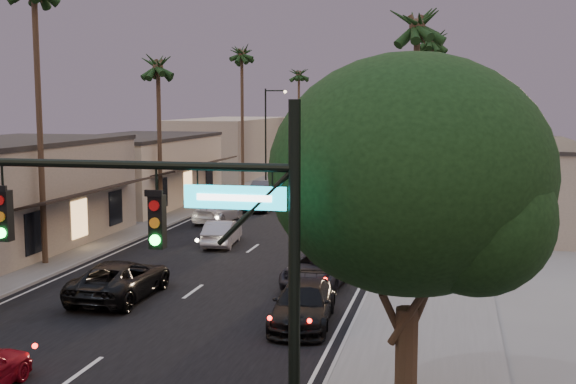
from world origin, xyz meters
The scene contains 28 objects.
ground centered at (0.00, 40.00, 0.00)m, with size 200.00×200.00×0.00m, color slate.
road centered at (0.00, 45.00, 0.00)m, with size 14.00×120.00×0.02m, color black.
sidewalk_left centered at (-9.50, 52.00, 0.06)m, with size 5.00×92.00×0.12m, color slate.
sidewalk_right centered at (9.50, 52.00, 0.06)m, with size 5.00×92.00×0.12m, color slate.
storefront_mid centered at (-13.00, 26.00, 2.75)m, with size 8.00×14.00×5.50m, color gray.
storefront_far centered at (-13.00, 42.00, 2.50)m, with size 8.00×16.00×5.00m, color beige.
storefront_dist centered at (-13.00, 65.00, 3.00)m, with size 8.00×20.00×6.00m, color gray.
building_right centered at (14.00, 40.00, 2.50)m, with size 8.00×18.00×5.00m, color gray.
traffic_signal centered at (5.69, 4.00, 5.08)m, with size 8.51×0.22×7.80m.
corner_tree centered at (9.48, 7.45, 5.98)m, with size 6.20×6.20×8.80m.
arch centered at (0.00, 70.00, 5.53)m, with size 15.20×0.40×7.27m.
streetlight_right centered at (6.92, 45.00, 5.33)m, with size 2.13×0.30×9.00m.
streetlight_left centered at (-6.92, 58.00, 5.33)m, with size 2.13×0.30×9.00m.
palm_lc centered at (-8.60, 36.00, 10.47)m, with size 3.20×3.20×12.20m.
palm_ld centered at (-8.60, 55.00, 12.42)m, with size 3.20×3.20×14.20m.
palm_ra centered at (8.60, 24.00, 11.44)m, with size 3.20×3.20×13.20m.
palm_rb centered at (8.60, 44.00, 12.42)m, with size 3.20×3.20×14.20m.
palm_rc centered at (8.60, 64.00, 10.47)m, with size 3.20×3.20×12.20m.
palm_far centered at (-8.30, 78.00, 11.44)m, with size 3.20×3.20×13.20m.
oncoming_pickup centered at (-2.45, 17.44, 0.76)m, with size 2.53×5.49×1.53m, color black.
oncoming_silver centered at (-1.88, 28.51, 0.69)m, with size 1.47×4.21×1.39m, color #95959A.
oncoming_white centered at (-4.55, 35.73, 0.70)m, with size 1.97×4.84×1.40m, color silver.
oncoming_dgrey centered at (-3.09, 41.23, 0.80)m, with size 1.88×4.68×1.59m, color black.
oncoming_grey_far centered at (-4.26, 46.73, 0.79)m, with size 1.68×4.81×1.59m, color #414145.
curbside_near centered at (4.84, 21.27, 0.70)m, with size 2.33×5.05×1.40m, color black.
curbside_black centered at (5.31, 15.77, 0.72)m, with size 2.01×4.94×1.43m, color black.
curbside_grey centered at (6.20, 33.82, 0.73)m, with size 1.73×4.31×1.47m, color #4A4B4F.
curbside_far centered at (6.18, 44.33, 0.70)m, with size 1.48×4.24×1.40m, color black.
Camera 1 is at (10.33, -8.28, 7.75)m, focal length 45.00 mm.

